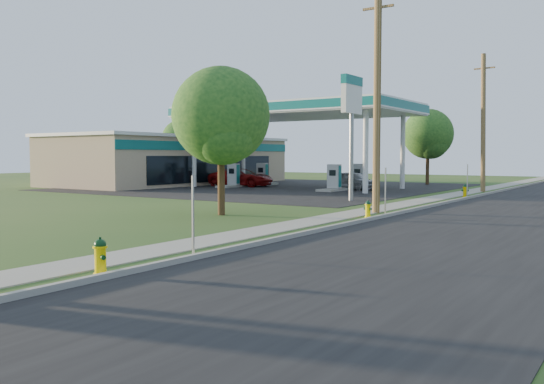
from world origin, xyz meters
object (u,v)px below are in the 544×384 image
(tree_verge, at_px, (222,120))
(hydrant_far, at_px, (465,191))
(fuel_pump_se, at_px, (359,179))
(utility_pole_far, at_px, (483,122))
(utility_pole_mid, at_px, (377,98))
(fuel_pump_sw, at_px, (262,177))
(tree_back, at_px, (182,141))
(fuel_pump_nw, at_px, (234,178))
(car_silver, at_px, (354,180))
(hydrant_near, at_px, (100,257))
(hydrant_mid, at_px, (368,209))
(car_red, at_px, (241,177))
(price_pylon, at_px, (352,102))
(tree_lot, at_px, (429,136))
(fuel_pump_ne, at_px, (334,181))

(tree_verge, height_order, hydrant_far, tree_verge)
(fuel_pump_se, bearing_deg, utility_pole_far, 6.41)
(utility_pole_mid, xyz_separation_m, fuel_pump_sw, (-17.90, 17.00, -4.23))
(utility_pole_mid, relative_size, utility_pole_far, 1.03)
(tree_verge, relative_size, tree_back, 0.99)
(fuel_pump_nw, height_order, car_silver, fuel_pump_nw)
(fuel_pump_se, height_order, tree_verge, tree_verge)
(utility_pole_far, bearing_deg, tree_verge, -102.34)
(utility_pole_far, height_order, tree_back, utility_pole_far)
(hydrant_near, xyz_separation_m, hydrant_mid, (-0.18, 13.52, -0.05))
(fuel_pump_nw, relative_size, car_red, 0.60)
(utility_pole_mid, relative_size, fuel_pump_sw, 3.06)
(price_pylon, height_order, tree_verge, price_pylon)
(utility_pole_far, bearing_deg, hydrant_mid, -88.53)
(utility_pole_far, distance_m, hydrant_near, 33.77)
(tree_back, height_order, car_red, tree_back)
(fuel_pump_sw, xyz_separation_m, car_red, (-0.21, -2.72, 0.02))
(fuel_pump_sw, height_order, hydrant_mid, fuel_pump_sw)
(utility_pole_mid, xyz_separation_m, tree_back, (-31.06, 21.26, -0.91))
(hydrant_far, bearing_deg, tree_lot, 116.77)
(fuel_pump_se, bearing_deg, hydrant_near, -73.54)
(fuel_pump_se, relative_size, hydrant_near, 3.95)
(hydrant_near, bearing_deg, price_pylon, 102.36)
(utility_pole_far, distance_m, fuel_pump_ne, 10.99)
(fuel_pump_nw, xyz_separation_m, hydrant_mid, (18.41, -14.96, -0.38))
(fuel_pump_se, xyz_separation_m, hydrant_far, (9.44, -5.09, -0.32))
(tree_lot, relative_size, hydrant_mid, 9.31)
(fuel_pump_se, bearing_deg, car_red, -163.58)
(fuel_pump_se, bearing_deg, hydrant_mid, -63.60)
(fuel_pump_nw, distance_m, tree_lot, 17.49)
(fuel_pump_nw, xyz_separation_m, fuel_pump_sw, (0.00, 4.00, 0.00))
(utility_pole_mid, distance_m, hydrant_near, 16.14)
(hydrant_near, bearing_deg, fuel_pump_se, 106.46)
(hydrant_far, height_order, car_red, car_red)
(utility_pole_mid, xyz_separation_m, tree_lot, (-6.43, 25.73, -0.73))
(utility_pole_far, bearing_deg, fuel_pump_se, -173.59)
(utility_pole_mid, xyz_separation_m, hydrant_far, (0.54, 11.90, -4.55))
(hydrant_near, distance_m, car_red, 35.20)
(fuel_pump_nw, height_order, tree_lot, tree_lot)
(price_pylon, height_order, tree_back, price_pylon)
(hydrant_mid, bearing_deg, utility_pole_mid, 104.65)
(tree_lot, relative_size, car_red, 1.23)
(price_pylon, bearing_deg, hydrant_near, -77.64)
(fuel_pump_se, bearing_deg, price_pylon, -66.50)
(car_red, bearing_deg, tree_lot, -53.94)
(fuel_pump_se, relative_size, tree_lot, 0.49)
(tree_lot, bearing_deg, car_silver, -101.10)
(hydrant_near, xyz_separation_m, car_red, (-18.80, 29.76, 0.35))
(tree_verge, bearing_deg, fuel_pump_sw, 121.07)
(tree_lot, height_order, hydrant_near, tree_lot)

